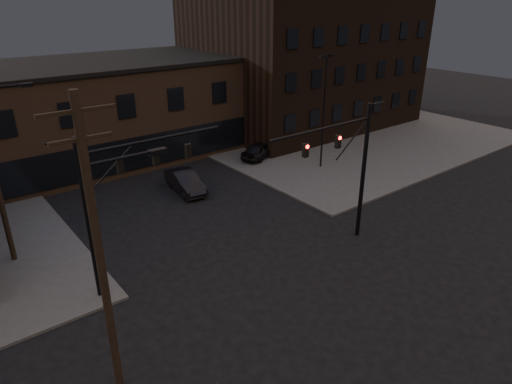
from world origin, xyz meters
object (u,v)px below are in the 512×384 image
(parked_car_lot_b, at_px, (299,124))
(traffic_signal_near, at_px, (351,162))
(parked_car_lot_a, at_px, (260,150))
(car_crossing, at_px, (185,182))
(traffic_signal_far, at_px, (114,195))

(parked_car_lot_b, bearing_deg, traffic_signal_near, 153.35)
(traffic_signal_near, xyz_separation_m, parked_car_lot_a, (4.99, 14.31, -4.07))
(car_crossing, bearing_deg, parked_car_lot_b, 26.71)
(traffic_signal_near, distance_m, traffic_signal_far, 12.57)
(traffic_signal_near, relative_size, traffic_signal_far, 1.00)
(parked_car_lot_b, bearing_deg, parked_car_lot_a, 125.90)
(traffic_signal_near, distance_m, car_crossing, 13.40)
(car_crossing, bearing_deg, traffic_signal_near, -66.81)
(traffic_signal_near, relative_size, parked_car_lot_b, 1.73)
(parked_car_lot_b, height_order, car_crossing, car_crossing)
(traffic_signal_far, distance_m, parked_car_lot_b, 30.16)
(parked_car_lot_a, xyz_separation_m, car_crossing, (-8.65, -2.12, -0.11))
(parked_car_lot_b, xyz_separation_m, car_crossing, (-17.36, -6.40, -0.07))
(traffic_signal_near, height_order, car_crossing, traffic_signal_near)
(traffic_signal_near, bearing_deg, traffic_signal_far, 163.83)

